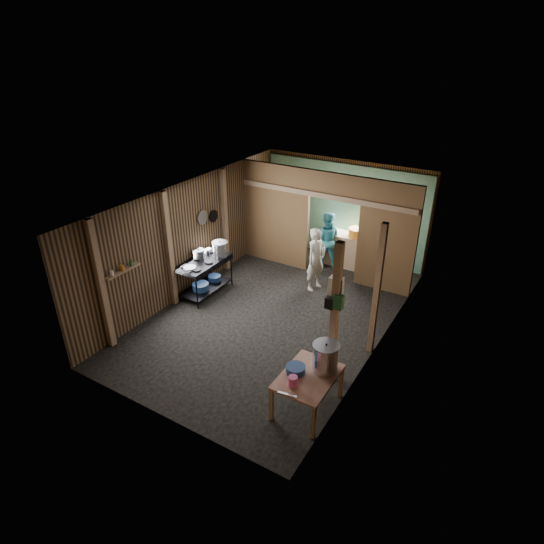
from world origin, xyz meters
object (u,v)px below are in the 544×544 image
Objects in this scene: stove_pot_large at (220,249)px; pink_bucket at (293,381)px; gas_range at (204,277)px; stock_pot at (325,358)px; prep_table at (307,392)px; cook at (316,259)px; yellow_tub at (356,232)px.

pink_bucket is (3.44, -2.82, -0.25)m from stove_pot_large.
gas_range is 4.29m from stock_pot.
prep_table is at bearing 72.25° from pink_bucket.
prep_table is 3.96m from cook.
cook is (-1.62, 3.59, 0.43)m from prep_table.
cook is (2.09, 1.51, 0.34)m from gas_range.
pink_bucket is (3.61, -2.39, 0.32)m from gas_range.
yellow_tub is at bearing 106.22° from stock_pot.
gas_range is 4.25m from prep_table.
gas_range is 8.24× the size of pink_bucket.
gas_range is 0.74m from stove_pot_large.
stove_pot_large is at bearing 148.83° from stock_pot.
yellow_tub is (-1.25, 5.11, 0.63)m from prep_table.
stock_pot is (3.69, -2.24, -0.11)m from stove_pot_large.
yellow_tub is at bearing 103.77° from prep_table.
gas_range is at bearing 141.41° from cook.
prep_table is 3.04× the size of stove_pot_large.
cook is at bearing 29.37° from stove_pot_large.
pink_bucket is (-0.26, -0.59, -0.14)m from stock_pot.
stove_pot_large is 4.32m from stock_pot.
gas_range is at bearing -111.60° from stove_pot_large.
pink_bucket is at bearing -113.47° from stock_pot.
pink_bucket is 5.56m from yellow_tub.
yellow_tub is at bearing 2.14° from cook.
gas_range is at bearing 146.43° from pink_bucket.
stock_pot is at bearing -73.78° from yellow_tub.
gas_range is 3.56× the size of yellow_tub.
cook reaches higher than yellow_tub.
pink_bucket is 4.19m from cook.
pink_bucket is (-0.10, -0.32, 0.41)m from prep_table.
prep_table is 2.21× the size of stock_pot.
stove_pot_large reaches higher than prep_table.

